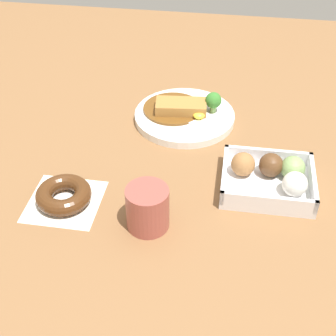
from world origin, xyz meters
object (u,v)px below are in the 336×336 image
object	(u,v)px
chocolate_ring_donut	(64,195)
coffee_mug	(148,208)
curry_plate	(185,114)
donut_box	(271,177)

from	to	relation	value
chocolate_ring_donut	coffee_mug	size ratio (longest dim) A/B	1.66
curry_plate	donut_box	world-z (taller)	curry_plate
chocolate_ring_donut	coffee_mug	world-z (taller)	coffee_mug
donut_box	chocolate_ring_donut	bearing A→B (deg)	15.21
curry_plate	coffee_mug	size ratio (longest dim) A/B	2.84
donut_box	chocolate_ring_donut	size ratio (longest dim) A/B	1.30
curry_plate	coffee_mug	xyz separation A→B (m)	(0.02, 0.36, 0.03)
curry_plate	coffee_mug	world-z (taller)	coffee_mug
chocolate_ring_donut	coffee_mug	bearing A→B (deg)	168.27
donut_box	coffee_mug	world-z (taller)	coffee_mug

